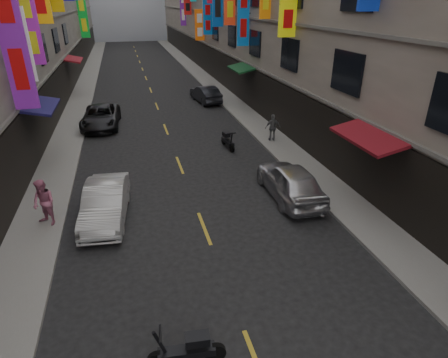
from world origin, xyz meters
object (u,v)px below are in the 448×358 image
pedestrian_lfar (44,203)px  car_left_mid (105,203)px  scooter_crossing (188,350)px  scooter_far_right (228,141)px  car_right_mid (290,181)px  car_left_far (101,117)px  car_right_far (205,94)px  pedestrian_rfar (273,127)px

pedestrian_lfar → car_left_mid: bearing=42.1°
scooter_crossing → pedestrian_lfar: size_ratio=1.02×
scooter_far_right → car_right_mid: size_ratio=0.41×
scooter_far_right → scooter_crossing: bearing=65.8°
scooter_crossing → scooter_far_right: size_ratio=1.00×
car_left_far → car_right_mid: size_ratio=1.11×
scooter_crossing → car_right_mid: 8.88m
car_right_mid → pedestrian_lfar: bearing=0.1°
car_left_mid → pedestrian_lfar: pedestrian_lfar is taller
car_right_mid → car_right_far: size_ratio=1.08×
scooter_far_right → car_right_mid: (1.01, -6.26, 0.30)m
pedestrian_lfar → car_right_mid: bearing=40.2°
scooter_crossing → car_left_far: (-2.48, 19.09, 0.24)m
scooter_crossing → scooter_far_right: bearing=-13.6°
scooter_crossing → car_left_mid: (-1.93, 7.09, 0.25)m
scooter_far_right → pedestrian_lfar: bearing=30.6°
pedestrian_rfar → scooter_far_right: bearing=8.2°
car_right_far → car_left_mid: bearing=57.4°
pedestrian_lfar → pedestrian_rfar: size_ratio=1.13×
car_left_far → pedestrian_lfar: (-1.53, -12.05, 0.32)m
car_right_far → pedestrian_rfar: bearing=91.2°
car_left_mid → scooter_crossing: bearing=-68.9°
car_left_mid → car_right_far: bearing=71.8°
car_left_far → car_right_mid: (8.00, -12.15, 0.07)m
pedestrian_rfar → car_right_mid: bearing=77.5°
car_right_far → pedestrian_lfar: pedestrian_lfar is taller
car_right_mid → pedestrian_rfar: (1.78, 6.53, 0.15)m
scooter_crossing → pedestrian_rfar: pedestrian_rfar is taller
scooter_far_right → car_left_far: (-6.99, 5.89, 0.24)m
scooter_far_right → car_right_mid: bearing=93.9°
scooter_far_right → pedestrian_lfar: size_ratio=1.02×
car_left_far → pedestrian_lfar: size_ratio=2.77×
car_right_far → car_right_mid: bearing=81.4°
car_left_far → pedestrian_lfar: 12.15m
car_left_far → car_left_mid: bearing=-83.6°
scooter_far_right → pedestrian_lfar: (-8.52, -6.17, 0.56)m
scooter_far_right → car_right_far: bearing=-100.8°
car_right_mid → car_right_far: (0.00, 16.85, -0.08)m
scooter_crossing → car_left_far: bearing=12.7°
scooter_crossing → car_right_far: 24.43m
car_right_mid → pedestrian_lfar: 9.54m
scooter_far_right → car_left_mid: size_ratio=0.43×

